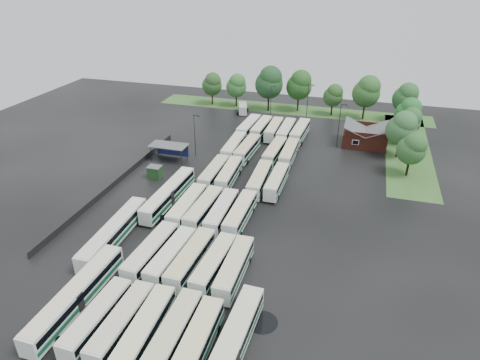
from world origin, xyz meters
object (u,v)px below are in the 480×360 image
(brick_building, at_px, (365,138))
(artic_bus_west_a, at_px, (77,295))
(artic_bus_east, at_px, (229,352))
(minibus, at_px, (243,108))

(brick_building, relative_size, artic_bus_west_a, 0.56)
(artic_bus_east, bearing_deg, artic_bus_west_a, 173.74)
(brick_building, bearing_deg, artic_bus_west_a, -116.70)
(artic_bus_east, bearing_deg, brick_building, 81.91)
(artic_bus_west_a, height_order, artic_bus_east, artic_bus_east)
(brick_building, relative_size, minibus, 1.56)
(minibus, bearing_deg, brick_building, -40.27)
(brick_building, distance_m, minibus, 37.70)
(brick_building, xyz_separation_m, minibus, (-34.67, 14.80, -0.39))
(brick_building, relative_size, artic_bus_east, 0.54)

